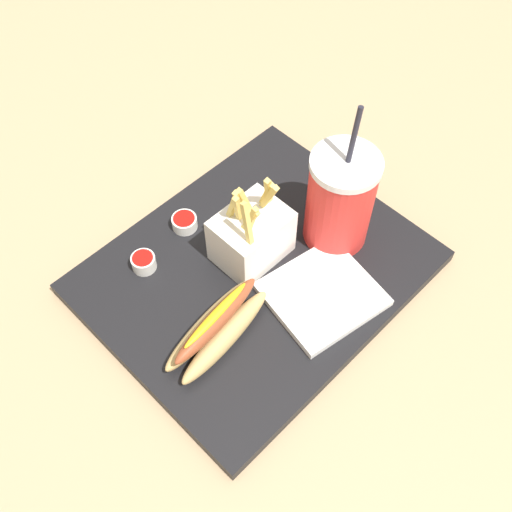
{
  "coord_description": "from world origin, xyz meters",
  "views": [
    {
      "loc": [
        -0.33,
        -0.33,
        0.73
      ],
      "look_at": [
        0.0,
        0.0,
        0.05
      ],
      "focal_mm": 43.56,
      "sensor_mm": 36.0,
      "label": 1
    }
  ],
  "objects": [
    {
      "name": "fries_basket",
      "position": [
        0.01,
        0.02,
        0.06
      ],
      "size": [
        0.1,
        0.08,
        0.14
      ],
      "color": "white",
      "rests_on": "food_tray"
    },
    {
      "name": "ground_plane",
      "position": [
        0.0,
        0.0,
        -0.01
      ],
      "size": [
        2.4,
        2.4,
        0.02
      ],
      "primitive_type": "cube",
      "color": "tan"
    },
    {
      "name": "ketchup_cup_1",
      "position": [
        -0.11,
        0.11,
        0.03
      ],
      "size": [
        0.03,
        0.03,
        0.02
      ],
      "color": "white",
      "rests_on": "food_tray"
    },
    {
      "name": "food_tray",
      "position": [
        0.0,
        0.0,
        0.01
      ],
      "size": [
        0.43,
        0.36,
        0.02
      ],
      "primitive_type": "cube",
      "color": "black",
      "rests_on": "ground_plane"
    },
    {
      "name": "hot_dog_1",
      "position": [
        -0.11,
        -0.04,
        0.04
      ],
      "size": [
        0.17,
        0.07,
        0.06
      ],
      "color": "tan",
      "rests_on": "food_tray"
    },
    {
      "name": "soda_cup",
      "position": [
        0.12,
        -0.04,
        0.1
      ],
      "size": [
        0.09,
        0.09,
        0.23
      ],
      "color": "red",
      "rests_on": "food_tray"
    },
    {
      "name": "napkin_stack",
      "position": [
        0.03,
        -0.09,
        0.03
      ],
      "size": [
        0.16,
        0.15,
        0.01
      ],
      "primitive_type": "cube",
      "rotation": [
        0.0,
        0.0,
        -0.18
      ],
      "color": "white",
      "rests_on": "food_tray"
    },
    {
      "name": "ketchup_cup_2",
      "position": [
        -0.02,
        0.12,
        0.03
      ],
      "size": [
        0.04,
        0.04,
        0.02
      ],
      "color": "white",
      "rests_on": "food_tray"
    }
  ]
}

